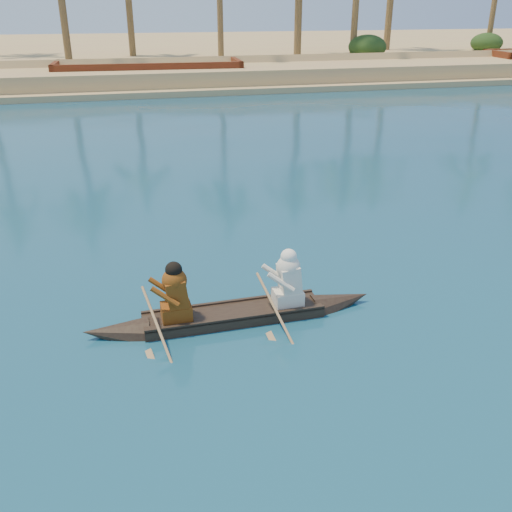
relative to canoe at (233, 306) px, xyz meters
name	(u,v)px	position (x,y,z in m)	size (l,w,h in m)	color
ground	(459,213)	(7.08, 4.00, -0.28)	(160.00, 160.00, 0.00)	navy
sandy_embankment	(194,53)	(7.08, 50.89, 0.25)	(150.00, 51.00, 1.50)	tan
shrub_cluster	(225,60)	(7.08, 35.50, 0.92)	(100.00, 6.00, 2.40)	#213413
canoe	(233,306)	(0.00, 0.00, 0.00)	(5.21, 0.78, 1.43)	#31261B
barge_mid	(149,76)	(1.07, 31.00, 0.42)	(12.20, 4.69, 2.00)	maroon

